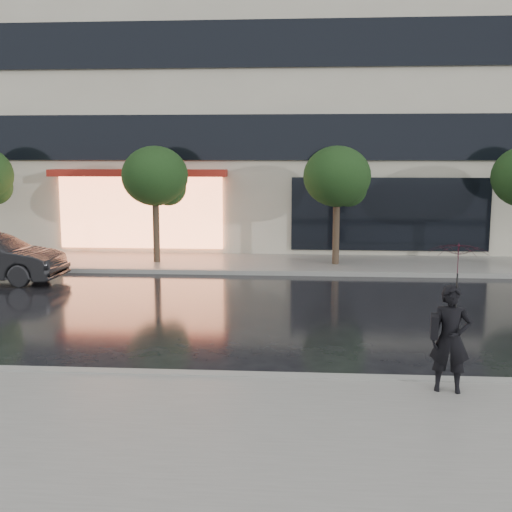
{
  "coord_description": "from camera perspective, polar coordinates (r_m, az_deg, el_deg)",
  "views": [
    {
      "loc": [
        1.86,
        -11.08,
        3.71
      ],
      "look_at": [
        0.83,
        3.41,
        1.4
      ],
      "focal_mm": 45.0,
      "sensor_mm": 36.0,
      "label": 1
    }
  ],
  "objects": [
    {
      "name": "tree_mid_west",
      "position": [
        21.66,
        -8.79,
        6.84
      ],
      "size": [
        2.2,
        2.2,
        3.99
      ],
      "color": "#33261C",
      "rests_on": "ground"
    },
    {
      "name": "sidewalk_near",
      "position": [
        8.83,
        -8.77,
        -15.48
      ],
      "size": [
        60.0,
        4.5,
        0.12
      ],
      "primitive_type": "cube",
      "color": "slate",
      "rests_on": "ground"
    },
    {
      "name": "tree_mid_east",
      "position": [
        21.15,
        7.38,
        6.83
      ],
      "size": [
        2.2,
        2.2,
        3.99
      ],
      "color": "#33261C",
      "rests_on": "ground"
    },
    {
      "name": "ground",
      "position": [
        11.83,
        -5.24,
        -9.28
      ],
      "size": [
        120.0,
        120.0,
        0.0
      ],
      "primitive_type": "plane",
      "color": "black",
      "rests_on": "ground"
    },
    {
      "name": "curb_near",
      "position": [
        10.87,
        -6.11,
        -10.57
      ],
      "size": [
        60.0,
        0.25,
        0.14
      ],
      "primitive_type": "cube",
      "color": "gray",
      "rests_on": "ground"
    },
    {
      "name": "pedestrian_with_umbrella",
      "position": [
        10.06,
        17.26,
        -3.37
      ],
      "size": [
        1.05,
        1.06,
        2.3
      ],
      "rotation": [
        0.0,
        0.0,
        -0.18
      ],
      "color": "black",
      "rests_on": "sidewalk_near"
    },
    {
      "name": "sidewalk_far",
      "position": [
        21.71,
        -0.9,
        -0.64
      ],
      "size": [
        60.0,
        3.5,
        0.12
      ],
      "primitive_type": "cube",
      "color": "slate",
      "rests_on": "ground"
    },
    {
      "name": "curb_far",
      "position": [
        20.0,
        -1.33,
        -1.45
      ],
      "size": [
        60.0,
        0.25,
        0.14
      ],
      "primitive_type": "cube",
      "color": "gray",
      "rests_on": "ground"
    },
    {
      "name": "office_building",
      "position": [
        29.58,
        0.43,
        19.34
      ],
      "size": [
        30.0,
        12.76,
        18.0
      ],
      "color": "beige",
      "rests_on": "ground"
    }
  ]
}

